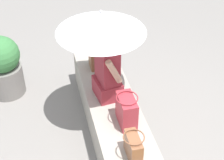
% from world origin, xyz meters
% --- Properties ---
extents(ground_plane, '(14.00, 14.00, 0.00)m').
position_xyz_m(ground_plane, '(0.00, 0.00, 0.00)').
color(ground_plane, gray).
extents(stone_bench, '(2.73, 0.57, 0.48)m').
position_xyz_m(stone_bench, '(0.00, 0.00, 0.24)').
color(stone_bench, '#A8A093').
rests_on(stone_bench, ground).
extents(person_seated, '(0.49, 0.32, 0.90)m').
position_xyz_m(person_seated, '(-0.34, -0.03, 0.87)').
color(person_seated, '#992D38').
rests_on(person_seated, stone_bench).
extents(parasol, '(0.98, 0.98, 1.09)m').
position_xyz_m(parasol, '(-0.40, -0.08, 1.43)').
color(parasol, '#B7B7BC').
rests_on(parasol, stone_bench).
extents(handbag_black, '(0.28, 0.21, 0.28)m').
position_xyz_m(handbag_black, '(0.64, 0.00, 0.62)').
color(handbag_black, brown).
rests_on(handbag_black, stone_bench).
extents(tote_bag_canvas, '(0.21, 0.16, 0.30)m').
position_xyz_m(tote_bag_canvas, '(-0.94, -0.05, 0.62)').
color(tote_bag_canvas, brown).
rests_on(tote_bag_canvas, stone_bench).
extents(shoulder_bag_spare, '(0.32, 0.24, 0.36)m').
position_xyz_m(shoulder_bag_spare, '(0.17, 0.06, 0.65)').
color(shoulder_bag_spare, '#B2333D').
rests_on(shoulder_bag_spare, stone_bench).
extents(planter_near, '(0.51, 0.51, 0.89)m').
position_xyz_m(planter_near, '(-1.31, -1.26, 0.45)').
color(planter_near, gray).
rests_on(planter_near, ground).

